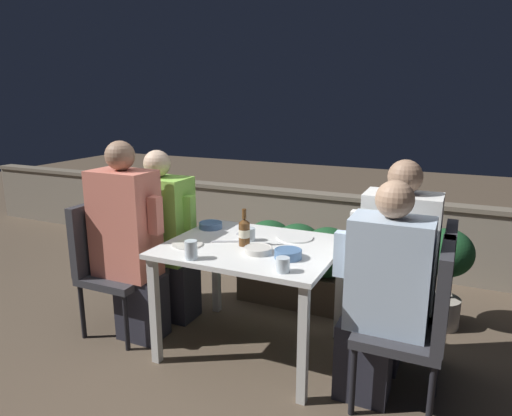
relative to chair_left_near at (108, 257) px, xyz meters
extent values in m
plane|color=brown|center=(1.01, 0.16, -0.53)|extent=(16.00, 16.00, 0.00)
cube|color=gray|center=(1.01, 1.91, -0.21)|extent=(9.00, 0.14, 0.66)
cube|color=#706656|center=(1.01, 1.91, 0.14)|extent=(9.00, 0.18, 0.04)
cube|color=white|center=(1.01, 0.16, 0.16)|extent=(1.04, 0.86, 0.03)
cube|color=silver|center=(0.54, -0.21, -0.19)|extent=(0.05, 0.05, 0.68)
cube|color=silver|center=(1.49, -0.21, -0.19)|extent=(0.05, 0.05, 0.68)
cube|color=silver|center=(0.54, 0.54, -0.19)|extent=(0.05, 0.05, 0.68)
cube|color=silver|center=(1.49, 0.54, -0.19)|extent=(0.05, 0.05, 0.68)
cube|color=brown|center=(1.04, 0.95, -0.39)|extent=(0.88, 0.36, 0.28)
ellipsoid|color=#194723|center=(0.79, 0.95, -0.09)|extent=(0.40, 0.47, 0.38)
ellipsoid|color=#194723|center=(1.04, 0.95, -0.09)|extent=(0.40, 0.47, 0.38)
ellipsoid|color=#194723|center=(1.28, 0.95, -0.09)|extent=(0.40, 0.47, 0.38)
cube|color=#333338|center=(0.10, 0.00, -0.12)|extent=(0.43, 0.43, 0.05)
cube|color=#333338|center=(-0.09, 0.00, 0.14)|extent=(0.06, 0.43, 0.48)
cylinder|color=black|center=(-0.08, -0.19, -0.34)|extent=(0.03, 0.03, 0.39)
cylinder|color=black|center=(0.29, -0.19, -0.34)|extent=(0.03, 0.03, 0.39)
cylinder|color=black|center=(-0.08, 0.19, -0.34)|extent=(0.03, 0.03, 0.39)
cylinder|color=black|center=(0.29, 0.19, -0.34)|extent=(0.03, 0.03, 0.39)
cube|color=#282833|center=(0.27, 0.00, -0.32)|extent=(0.29, 0.23, 0.44)
cube|color=#E07A66|center=(0.17, 0.00, 0.25)|extent=(0.41, 0.26, 0.71)
cube|color=#E07A66|center=(0.42, 0.00, 0.34)|extent=(0.07, 0.07, 0.24)
sphere|color=#99755B|center=(0.17, 0.00, 0.70)|extent=(0.19, 0.19, 0.19)
cube|color=#333338|center=(0.13, 0.34, -0.12)|extent=(0.43, 0.43, 0.05)
cube|color=#333338|center=(-0.06, 0.34, 0.14)|extent=(0.06, 0.43, 0.48)
cylinder|color=black|center=(-0.05, 0.15, -0.34)|extent=(0.03, 0.03, 0.39)
cylinder|color=black|center=(0.32, 0.15, -0.34)|extent=(0.03, 0.03, 0.39)
cylinder|color=black|center=(-0.05, 0.52, -0.34)|extent=(0.03, 0.03, 0.39)
cylinder|color=black|center=(0.32, 0.52, -0.34)|extent=(0.03, 0.03, 0.39)
cube|color=#282833|center=(0.30, 0.34, -0.32)|extent=(0.32, 0.23, 0.44)
cube|color=#8CCC4C|center=(0.20, 0.34, 0.21)|extent=(0.45, 0.26, 0.61)
cube|color=#8CCC4C|center=(0.45, 0.34, 0.28)|extent=(0.07, 0.07, 0.24)
sphere|color=beige|center=(0.20, 0.34, 0.61)|extent=(0.19, 0.19, 0.19)
cube|color=#333338|center=(1.94, -0.01, -0.12)|extent=(0.43, 0.43, 0.05)
cube|color=#333338|center=(2.13, -0.01, 0.14)|extent=(0.06, 0.43, 0.48)
cylinder|color=black|center=(1.75, -0.20, -0.34)|extent=(0.03, 0.03, 0.39)
cylinder|color=black|center=(2.12, -0.20, -0.34)|extent=(0.03, 0.03, 0.39)
cylinder|color=black|center=(1.75, 0.18, -0.34)|extent=(0.03, 0.03, 0.39)
cylinder|color=black|center=(2.12, 0.18, -0.34)|extent=(0.03, 0.03, 0.39)
cube|color=#282833|center=(1.77, -0.01, -0.32)|extent=(0.28, 0.23, 0.44)
cube|color=silver|center=(1.87, -0.01, 0.19)|extent=(0.40, 0.26, 0.59)
cube|color=silver|center=(1.62, -0.01, 0.26)|extent=(0.07, 0.07, 0.24)
sphere|color=tan|center=(1.87, -0.01, 0.58)|extent=(0.19, 0.19, 0.19)
cube|color=#333338|center=(1.94, 0.32, -0.12)|extent=(0.43, 0.43, 0.05)
cube|color=#333338|center=(2.13, 0.32, 0.14)|extent=(0.06, 0.43, 0.48)
cylinder|color=black|center=(1.75, 0.13, -0.34)|extent=(0.03, 0.03, 0.39)
cylinder|color=black|center=(2.13, 0.13, -0.34)|extent=(0.03, 0.03, 0.39)
cylinder|color=black|center=(1.75, 0.51, -0.34)|extent=(0.03, 0.03, 0.39)
cylinder|color=black|center=(2.13, 0.51, -0.34)|extent=(0.03, 0.03, 0.39)
cube|color=#282833|center=(1.77, 0.32, -0.32)|extent=(0.29, 0.23, 0.44)
cube|color=white|center=(1.87, 0.32, 0.22)|extent=(0.42, 0.26, 0.64)
cube|color=white|center=(1.62, 0.32, 0.30)|extent=(0.07, 0.07, 0.24)
sphere|color=#99755B|center=(1.87, 0.32, 0.64)|extent=(0.19, 0.19, 0.19)
cylinder|color=brown|center=(0.98, 0.14, 0.25)|extent=(0.07, 0.07, 0.14)
cylinder|color=beige|center=(0.98, 0.14, 0.26)|extent=(0.07, 0.07, 0.05)
cone|color=brown|center=(0.98, 0.14, 0.33)|extent=(0.07, 0.07, 0.03)
cylinder|color=brown|center=(0.98, 0.14, 0.38)|extent=(0.03, 0.03, 0.06)
cylinder|color=silver|center=(0.65, -0.01, 0.18)|extent=(0.19, 0.19, 0.01)
cylinder|color=white|center=(1.21, 0.40, 0.18)|extent=(0.23, 0.23, 0.01)
cylinder|color=#4C709E|center=(1.30, 0.03, 0.20)|extent=(0.16, 0.16, 0.05)
torus|color=#4C709E|center=(1.30, 0.03, 0.22)|extent=(0.16, 0.16, 0.01)
cylinder|color=#4C709E|center=(0.60, 0.38, 0.20)|extent=(0.16, 0.16, 0.04)
torus|color=#4C709E|center=(0.60, 0.38, 0.21)|extent=(0.16, 0.16, 0.01)
cylinder|color=beige|center=(1.11, 0.05, 0.19)|extent=(0.17, 0.17, 0.03)
torus|color=beige|center=(1.11, 0.05, 0.21)|extent=(0.17, 0.17, 0.01)
cylinder|color=silver|center=(1.35, -0.17, 0.22)|extent=(0.07, 0.07, 0.08)
cylinder|color=silver|center=(0.97, 0.24, 0.22)|extent=(0.07, 0.07, 0.08)
cylinder|color=silver|center=(0.81, -0.20, 0.23)|extent=(0.07, 0.07, 0.11)
cube|color=silver|center=(0.83, 0.39, 0.18)|extent=(0.04, 0.17, 0.01)
cube|color=silver|center=(0.84, 0.14, 0.18)|extent=(0.16, 0.10, 0.01)
cylinder|color=#B2A899|center=(2.11, 1.01, -0.43)|extent=(0.27, 0.27, 0.21)
cylinder|color=#47331E|center=(2.11, 1.01, -0.23)|extent=(0.03, 0.03, 0.19)
ellipsoid|color=#194723|center=(2.11, 1.01, 0.02)|extent=(0.37, 0.37, 0.34)
camera|label=1|loc=(2.15, -2.26, 1.07)|focal=32.00mm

